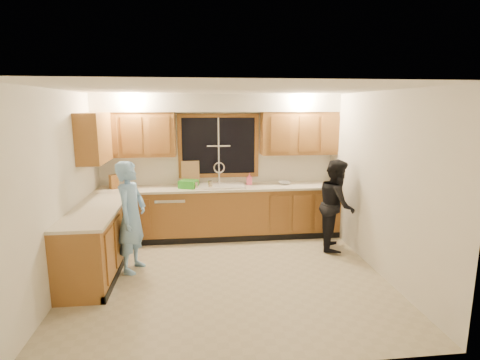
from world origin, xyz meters
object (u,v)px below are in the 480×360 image
Objects in this scene: knife_block at (114,182)px; soap_bottle at (249,179)px; stove at (85,257)px; sink at (220,189)px; bowl at (285,183)px; woman at (336,205)px; dish_crate at (188,184)px; man at (131,217)px; dishwasher at (172,216)px.

knife_block is 2.33m from soap_bottle.
knife_block is at bearing 90.00° from stove.
bowl is (1.16, 0.04, 0.08)m from sink.
woman is (3.64, 1.06, 0.29)m from stove.
knife_block reaches higher than dish_crate.
soap_bottle is at bearing 73.25° from woman.
sink reaches higher than dish_crate.
stove is at bearing -124.42° from knife_block.
dish_crate is at bearing 90.05° from woman.
dish_crate is at bearing 54.70° from stove.
knife_block is 0.85× the size of dish_crate.
man is at bearing -103.53° from knife_block.
sink is 0.55× the size of man.
dishwasher is at bearing 91.13° from woman.
bowl is at bearing -5.25° from soap_bottle.
woman is 7.04× the size of bowl.
woman reaches higher than dish_crate.
dishwasher is 2.08m from bowl.
man is (0.49, 0.57, 0.33)m from stove.
soap_bottle is (0.53, 0.10, 0.16)m from sink.
woman is at bearing 16.32° from stove.
dish_crate is (1.26, 1.77, 0.54)m from stove.
man is 1.07× the size of woman.
soap_bottle is at bearing 10.36° from sink.
woman reaches higher than stove.
soap_bottle reaches higher than bowl.
man is 3.19m from woman.
woman is 7.11× the size of soap_bottle.
man is 1.44m from dish_crate.
dishwasher is 1.14m from knife_block.
soap_bottle reaches higher than stove.
man is (-1.31, -1.25, -0.08)m from sink.
woman is at bearing -46.64° from knife_block.
sink is 0.56m from dish_crate.
soap_bottle reaches higher than dishwasher.
soap_bottle is (-1.30, 0.86, 0.29)m from woman.
knife_block is (-3.64, 0.79, 0.30)m from woman.
stove is 3.08m from soap_bottle.
knife_block is at bearing 176.44° from dish_crate.
dishwasher is 3.97× the size of soap_bottle.
dish_crate is at bearing -172.15° from soap_bottle.
knife_block is (-0.49, 1.28, 0.26)m from man.
sink is at bearing 84.14° from woman.
sink is 4.16× the size of soap_bottle.
soap_bottle is 0.99× the size of bowl.
soap_bottle is (2.33, 0.07, -0.02)m from knife_block.
knife_block is 2.96m from bowl.
man reaches higher than dish_crate.
sink is 1.81m from man.
dishwasher is 3.44× the size of knife_block.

